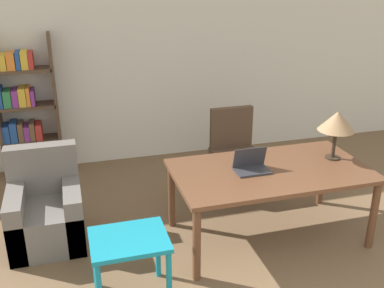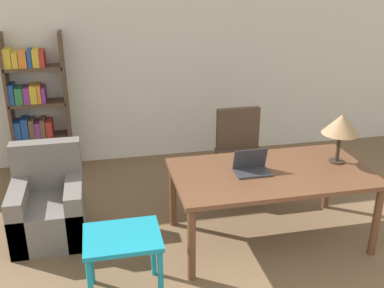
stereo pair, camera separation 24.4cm
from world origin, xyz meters
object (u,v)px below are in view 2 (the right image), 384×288
laptop (251,167)px  bookshelf (36,113)px  desk (271,179)px  table_lamp (341,125)px  side_table_blue (123,246)px  armchair (49,208)px  office_chair (241,156)px

laptop → bookshelf: bookshelf is taller
desk → bookshelf: size_ratio=1.03×
table_lamp → side_table_blue: (-2.10, -0.58, -0.63)m
desk → side_table_blue: (-1.41, -0.52, -0.18)m
table_lamp → armchair: size_ratio=0.54×
table_lamp → side_table_blue: table_lamp is taller
office_chair → armchair: 2.17m
office_chair → side_table_blue: office_chair is taller
laptop → side_table_blue: laptop is taller
desk → bookshelf: bookshelf is taller
side_table_blue → bookshelf: (-0.87, 2.64, 0.31)m
armchair → bookshelf: size_ratio=0.50×
office_chair → side_table_blue: bearing=-133.3°
office_chair → side_table_blue: size_ratio=1.63×
office_chair → bookshelf: size_ratio=0.55×
laptop → table_lamp: bearing=3.2°
office_chair → bookshelf: 2.59m
desk → laptop: laptop is taller
table_lamp → bookshelf: size_ratio=0.27×
laptop → table_lamp: table_lamp is taller
laptop → table_lamp: (0.88, 0.05, 0.33)m
table_lamp → armchair: table_lamp is taller
table_lamp → office_chair: (-0.63, 0.97, -0.66)m
laptop → office_chair: bearing=76.3°
desk → laptop: (-0.19, 0.02, 0.12)m
side_table_blue → armchair: 1.24m
laptop → table_lamp: 0.94m
side_table_blue → bookshelf: 2.79m
desk → office_chair: size_ratio=1.89×
desk → bookshelf: bearing=137.0°
side_table_blue → bookshelf: size_ratio=0.34×
desk → table_lamp: (0.69, 0.07, 0.45)m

